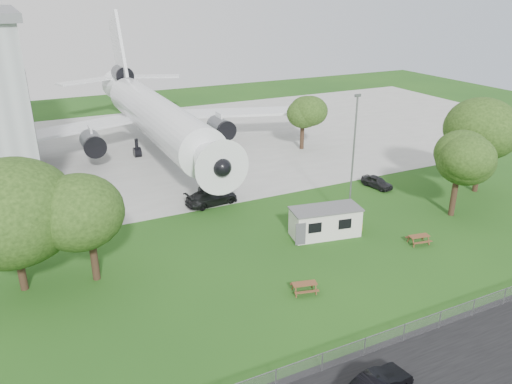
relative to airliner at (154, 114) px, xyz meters
name	(u,v)px	position (x,y,z in m)	size (l,w,h in m)	color
ground	(309,273)	(2.00, -35.86, -5.27)	(160.00, 160.00, 0.00)	#2A5C19
asphalt_strip	(432,383)	(2.00, -48.86, -5.26)	(120.00, 8.00, 0.02)	black
concrete_apron	(166,146)	(2.00, 2.14, -5.25)	(120.00, 46.00, 0.03)	#B7B7B2
airliner	(154,114)	(0.00, 0.00, 0.00)	(46.36, 47.73, 17.69)	white
site_cabin	(325,222)	(6.73, -30.90, -3.96)	(6.94, 3.74, 2.62)	silver
picnic_west	(304,292)	(0.32, -37.95, -5.27)	(1.80, 1.50, 0.76)	brown
picnic_east	(418,243)	(13.11, -35.84, -5.27)	(1.80, 1.50, 0.76)	brown
fence	(390,346)	(2.00, -45.36, -5.27)	(58.00, 0.04, 1.30)	gray
lamp_mast	(353,162)	(10.20, -29.66, 0.73)	(0.16, 0.16, 12.00)	slate
tree_west_big	(10,215)	(-17.87, -28.54, 0.70)	(9.07, 9.07, 10.51)	#382619
tree_west_small	(87,204)	(-12.88, -29.44, 0.93)	(6.55, 6.55, 9.49)	#382619
tree_east_front	(460,160)	(20.21, -32.70, 0.40)	(6.16, 6.16, 8.77)	#382619
tree_east_back	(486,128)	(27.32, -29.23, 1.81)	(7.59, 7.59, 10.89)	#382619
tree_far_apron	(303,113)	(18.42, -7.45, -0.19)	(5.63, 5.63, 7.91)	#382619
car_ne_hatch	(377,182)	(18.37, -23.66, -4.63)	(1.51, 3.76, 1.28)	black
car_apron_van	(212,197)	(0.18, -20.03, -4.48)	(2.23, 5.47, 1.59)	black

